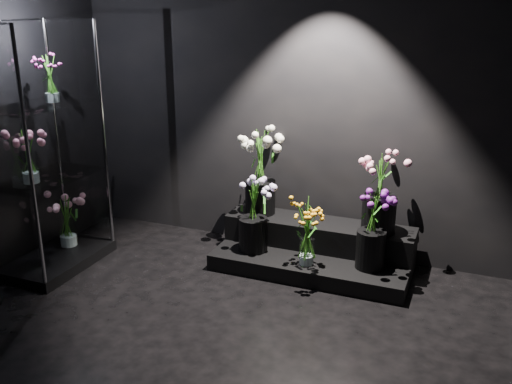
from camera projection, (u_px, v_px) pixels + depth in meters
The scene contains 12 objects.
floor at pixel (185, 362), 3.62m from camera, with size 4.00×4.00×0.00m, color black.
wall_back at pixel (290, 96), 4.93m from camera, with size 4.00×4.00×0.00m, color black.
display_riser at pixel (315, 249), 4.92m from camera, with size 1.64×0.73×0.37m.
display_case at pixel (45, 151), 4.64m from camera, with size 0.56×0.93×2.04m.
bouquet_orange_bells at pixel (307, 232), 4.57m from camera, with size 0.25×0.25×0.56m.
bouquet_lilac at pixel (253, 211), 4.81m from camera, with size 0.37×0.37×0.63m.
bouquet_purple at pixel (372, 225), 4.48m from camera, with size 0.33×0.33×0.68m.
bouquet_cream_roses at pixel (260, 167), 5.01m from camera, with size 0.54×0.54×0.75m.
bouquet_pink_roses at pixel (380, 191), 4.61m from camera, with size 0.39×0.39×0.66m.
bouquet_case_pink at pixel (28, 155), 4.49m from camera, with size 0.30×0.30×0.44m.
bouquet_case_magenta at pixel (50, 78), 4.56m from camera, with size 0.30×0.30×0.37m.
bouquet_case_base_pink at pixel (66, 220), 5.05m from camera, with size 0.35×0.35×0.45m.
Camera 1 is at (1.58, -2.69, 2.19)m, focal length 40.00 mm.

